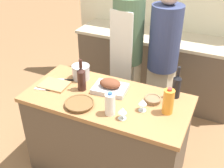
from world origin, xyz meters
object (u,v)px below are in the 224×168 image
Objects in this scene: milk_jug at (110,104)px; wine_bottle_green at (81,78)px; roasting_pan at (110,86)px; cutting_board at (54,85)px; wicker_basket at (79,104)px; juice_jug at (168,102)px; wine_bottle_dark at (177,85)px; wine_glass_right at (143,102)px; wine_glass_left at (122,111)px; knife_paring at (45,89)px; person_cook_aproned at (128,50)px; knife_chef at (62,80)px; mixing_bowl at (153,99)px; stock_pot at (81,72)px; condiment_bottle_tall at (163,33)px; condiment_bottle_extra at (130,26)px; condiment_bottle_short at (133,30)px.

wine_bottle_green is (-0.40, 0.23, 0.03)m from milk_jug.
roasting_pan is 0.55m from cutting_board.
juice_jug reaches higher than wicker_basket.
wine_bottle_dark is 0.38m from wine_glass_right.
milk_jug is at bearing 172.05° from wine_glass_left.
knife_paring is at bearing -111.46° from cutting_board.
knife_chef is at bearing -114.79° from person_cook_aproned.
knife_paring is at bearing -160.74° from wine_bottle_dark.
wicker_basket is 0.64m from mixing_bowl.
wine_bottle_green is at bearing -159.63° from roasting_pan.
wine_bottle_dark is at bearing 48.01° from milk_jug.
roasting_pan reaches higher than mixing_bowl.
wine_glass_right is at bearing -18.59° from stock_pot.
condiment_bottle_tall is 1.07× the size of condiment_bottle_extra.
wine_glass_right is 0.81× the size of condiment_bottle_short.
wine_bottle_green is at bearing 173.50° from wine_glass_right.
person_cook_aproned is (-0.37, 1.02, 0.04)m from wine_glass_left.
stock_pot is (-0.36, 0.08, 0.03)m from roasting_pan.
knife_paring is at bearing -113.52° from condiment_bottle_tall.
milk_jug reaches higher than roasting_pan.
wicker_basket is 1.69m from condiment_bottle_tall.
milk_jug is at bearing 1.46° from wicker_basket.
milk_jug is 0.46m from wine_bottle_green.
wine_glass_left is at bearing -70.21° from condiment_bottle_extra.
stock_pot is at bearing 53.52° from cutting_board.
person_cook_aproned is (-0.11, 0.68, 0.07)m from roasting_pan.
roasting_pan is at bearing -164.97° from wine_bottle_dark.
condiment_bottle_short is at bearing 86.67° from stock_pot.
wine_bottle_green is 0.30m from knife_chef.
mixing_bowl is 0.62× the size of knife_chef.
milk_jug is at bearing -153.03° from juice_jug.
wicker_basket is at bearing -178.54° from milk_jug.
condiment_bottle_extra is at bearing 121.49° from juice_jug.
roasting_pan is 0.59m from juice_jug.
condiment_bottle_short is (-0.55, 1.67, 0.02)m from wine_glass_left.
juice_jug is at bearing -11.44° from stock_pot.
roasting_pan reaches higher than wicker_basket.
mixing_bowl is 0.21m from juice_jug.
condiment_bottle_tall is (-0.03, 1.66, 0.02)m from milk_jug.
mixing_bowl is at bearing -77.52° from condiment_bottle_tall.
wine_bottle_green reaches higher than knife_chef.
person_cook_aproned reaches higher than wine_bottle_green.
wine_glass_left reaches higher than knife_chef.
wine_glass_left is 0.85m from knife_chef.
wine_glass_left is at bearing -13.65° from cutting_board.
knife_chef is (-0.16, -0.11, -0.07)m from stock_pot.
condiment_bottle_short is (-0.86, 1.44, -0.01)m from juice_jug.
roasting_pan reaches higher than wine_glass_left.
juice_jug reaches higher than milk_jug.
wine_bottle_green reaches higher than wicker_basket.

